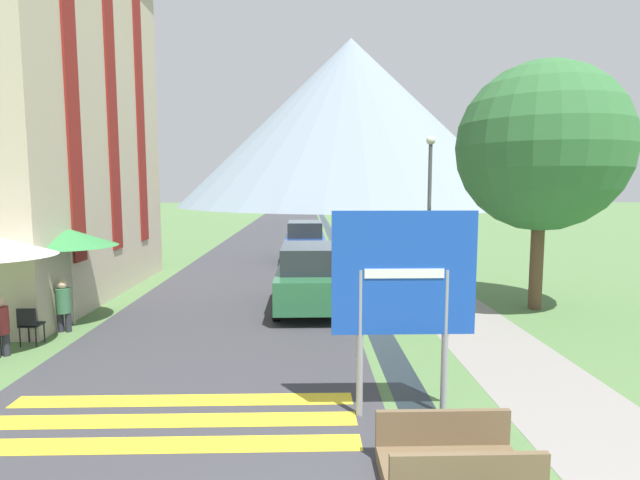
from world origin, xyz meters
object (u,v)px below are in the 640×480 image
at_px(person_seated_near, 0,323).
at_px(tree_by_path, 542,147).
at_px(parked_car_far, 305,241).
at_px(person_seated_far, 63,303).
at_px(footbridge, 454,465).
at_px(cafe_chair_middle, 43,306).
at_px(hotel_building, 12,88).
at_px(cafe_umbrella_middle_green, 70,238).
at_px(road_sign, 404,286).
at_px(streetlamp, 429,201).
at_px(cafe_chair_near_left, 29,323).
at_px(parked_car_near, 311,277).
at_px(cafe_chair_far_left, 72,293).

relative_size(person_seated_near, tree_by_path, 0.18).
height_order(parked_car_far, person_seated_far, parked_car_far).
bearing_deg(footbridge, parked_car_far, 95.82).
distance_m(cafe_chair_middle, person_seated_near, 2.16).
distance_m(hotel_building, tree_by_path, 15.57).
height_order(cafe_chair_middle, cafe_umbrella_middle_green, cafe_umbrella_middle_green).
height_order(hotel_building, road_sign, hotel_building).
height_order(footbridge, streetlamp, streetlamp).
height_order(person_seated_far, streetlamp, streetlamp).
distance_m(person_seated_near, person_seated_far, 1.74).
xyz_separation_m(cafe_chair_middle, cafe_umbrella_middle_green, (0.64, 0.20, 1.66)).
distance_m(road_sign, streetlamp, 9.04).
height_order(parked_car_far, streetlamp, streetlamp).
relative_size(parked_car_far, cafe_chair_near_left, 5.07).
xyz_separation_m(footbridge, person_seated_far, (-7.47, 6.26, 0.47)).
bearing_deg(cafe_chair_near_left, parked_car_near, 48.94).
relative_size(parked_car_far, streetlamp, 0.86).
xyz_separation_m(cafe_chair_middle, person_seated_near, (0.26, -2.14, 0.16)).
bearing_deg(footbridge, person_seated_far, 140.03).
bearing_deg(person_seated_far, footbridge, -39.97).
distance_m(parked_car_near, cafe_chair_near_left, 6.90).
xyz_separation_m(road_sign, person_seated_near, (-7.65, 2.86, -1.31)).
bearing_deg(cafe_umbrella_middle_green, cafe_chair_near_left, -95.02).
height_order(streetlamp, tree_by_path, tree_by_path).
bearing_deg(cafe_chair_near_left, cafe_chair_far_left, 120.35).
relative_size(hotel_building, parked_car_near, 2.74).
relative_size(streetlamp, tree_by_path, 0.74).
bearing_deg(cafe_chair_near_left, footbridge, -12.63).
bearing_deg(tree_by_path, footbridge, -119.94).
xyz_separation_m(hotel_building, cafe_chair_far_left, (2.42, -2.02, -5.87)).
height_order(cafe_chair_far_left, cafe_umbrella_middle_green, cafe_umbrella_middle_green).
distance_m(cafe_chair_far_left, tree_by_path, 13.50).
height_order(hotel_building, parked_car_near, hotel_building).
distance_m(hotel_building, cafe_chair_near_left, 8.24).
height_order(parked_car_far, cafe_chair_middle, parked_car_far).
distance_m(parked_car_far, cafe_umbrella_middle_green, 12.19).
bearing_deg(person_seated_far, cafe_chair_near_left, -102.79).
distance_m(footbridge, parked_car_near, 8.58).
xyz_separation_m(parked_car_far, person_seated_far, (-5.68, -11.34, -0.22)).
height_order(hotel_building, footbridge, hotel_building).
bearing_deg(road_sign, person_seated_near, 159.51).
xyz_separation_m(hotel_building, cafe_umbrella_middle_green, (3.04, -3.30, -4.20)).
bearing_deg(footbridge, cafe_umbrella_middle_green, 137.46).
xyz_separation_m(road_sign, cafe_umbrella_middle_green, (-7.27, 5.20, 0.19)).
relative_size(parked_car_far, tree_by_path, 0.63).
bearing_deg(streetlamp, footbridge, -101.95).
distance_m(parked_car_near, cafe_umbrella_middle_green, 6.26).
bearing_deg(parked_car_near, cafe_chair_far_left, -178.40).
distance_m(parked_car_far, tree_by_path, 11.99).
xyz_separation_m(parked_car_far, streetlamp, (3.99, -7.24, 2.07)).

